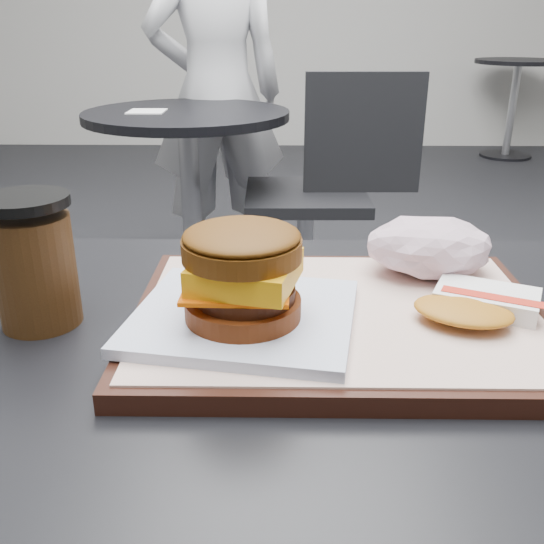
{
  "coord_description": "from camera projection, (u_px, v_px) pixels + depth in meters",
  "views": [
    {
      "loc": [
        -0.03,
        -0.45,
        1.04
      ],
      "look_at": [
        -0.03,
        0.03,
        0.83
      ],
      "focal_mm": 40.0,
      "sensor_mm": 36.0,
      "label": 1
    }
  ],
  "objects": [
    {
      "name": "bg_table_far",
      "position": [
        515.0,
        85.0,
        4.72
      ],
      "size": [
        0.66,
        0.66,
        0.75
      ],
      "color": "black",
      "rests_on": "ground"
    },
    {
      "name": "neighbor_chair",
      "position": [
        326.0,
        183.0,
        2.11
      ],
      "size": [
        0.6,
        0.43,
        0.88
      ],
      "color": "#ACABB1",
      "rests_on": "ground"
    },
    {
      "name": "hash_brown",
      "position": [
        476.0,
        304.0,
        0.54
      ],
      "size": [
        0.13,
        0.12,
        0.02
      ],
      "color": "white",
      "rests_on": "serving_tray"
    },
    {
      "name": "breakfast_sandwich",
      "position": [
        243.0,
        284.0,
        0.51
      ],
      "size": [
        0.22,
        0.2,
        0.09
      ],
      "color": "white",
      "rests_on": "serving_tray"
    },
    {
      "name": "serving_tray",
      "position": [
        339.0,
        318.0,
        0.56
      ],
      "size": [
        0.38,
        0.28,
        0.02
      ],
      "color": "black",
      "rests_on": "customer_table"
    },
    {
      "name": "crumpled_wrapper",
      "position": [
        430.0,
        247.0,
        0.63
      ],
      "size": [
        0.13,
        0.1,
        0.06
      ],
      "primitive_type": null,
      "color": "silver",
      "rests_on": "serving_tray"
    },
    {
      "name": "patron",
      "position": [
        217.0,
        94.0,
        2.42
      ],
      "size": [
        0.63,
        0.49,
        1.52
      ],
      "primitive_type": "imported",
      "rotation": [
        0.0,
        0.0,
        3.38
      ],
      "color": "silver",
      "rests_on": "ground"
    },
    {
      "name": "napkin",
      "position": [
        147.0,
        111.0,
        2.02
      ],
      "size": [
        0.12,
        0.12,
        0.0
      ],
      "primitive_type": "cube",
      "rotation": [
        0.0,
        0.0,
        -0.0
      ],
      "color": "white",
      "rests_on": "neighbor_table"
    },
    {
      "name": "neighbor_table",
      "position": [
        189.0,
        169.0,
        2.13
      ],
      "size": [
        0.7,
        0.7,
        0.75
      ],
      "color": "black",
      "rests_on": "ground"
    },
    {
      "name": "coffee_cup",
      "position": [
        34.0,
        265.0,
        0.56
      ],
      "size": [
        0.08,
        0.08,
        0.12
      ],
      "color": "#3B210E",
      "rests_on": "customer_table"
    },
    {
      "name": "customer_table",
      "position": [
        307.0,
        523.0,
        0.59
      ],
      "size": [
        0.8,
        0.6,
        0.77
      ],
      "color": "#A5A5AA",
      "rests_on": "ground"
    }
  ]
}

